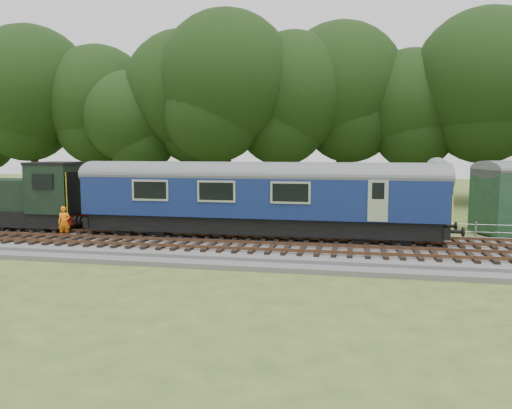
# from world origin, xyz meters

# --- Properties ---
(ground) EXTENTS (120.00, 120.00, 0.00)m
(ground) POSITION_xyz_m (0.00, 0.00, 0.00)
(ground) COLOR #3F561F
(ground) RESTS_ON ground
(ballast) EXTENTS (70.00, 7.00, 0.35)m
(ballast) POSITION_xyz_m (0.00, 0.00, 0.17)
(ballast) COLOR #4C4C4F
(ballast) RESTS_ON ground
(track_north) EXTENTS (67.20, 2.40, 0.21)m
(track_north) POSITION_xyz_m (0.00, 1.40, 0.42)
(track_north) COLOR black
(track_north) RESTS_ON ballast
(track_south) EXTENTS (67.20, 2.40, 0.21)m
(track_south) POSITION_xyz_m (0.00, -1.60, 0.42)
(track_south) COLOR black
(track_south) RESTS_ON ballast
(fence) EXTENTS (64.00, 0.12, 1.00)m
(fence) POSITION_xyz_m (0.00, 4.50, 0.00)
(fence) COLOR #6B6054
(fence) RESTS_ON ground
(tree_line) EXTENTS (70.00, 8.00, 18.00)m
(tree_line) POSITION_xyz_m (0.00, 22.00, 0.00)
(tree_line) COLOR black
(tree_line) RESTS_ON ground
(dmu_railcar) EXTENTS (18.05, 2.86, 3.88)m
(dmu_railcar) POSITION_xyz_m (0.96, 1.40, 2.61)
(dmu_railcar) COLOR black
(dmu_railcar) RESTS_ON ground
(shunter_loco) EXTENTS (8.92, 2.60, 3.38)m
(shunter_loco) POSITION_xyz_m (-12.96, 1.40, 1.97)
(shunter_loco) COLOR black
(shunter_loco) RESTS_ON ground
(worker) EXTENTS (0.69, 0.60, 1.59)m
(worker) POSITION_xyz_m (-8.56, -0.77, 1.15)
(worker) COLOR orange
(worker) RESTS_ON ballast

